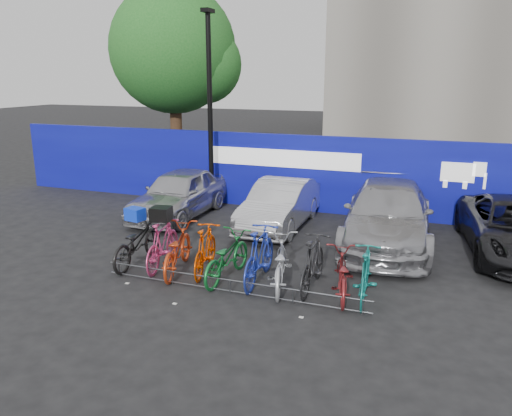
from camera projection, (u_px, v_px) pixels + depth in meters
The scene contains 20 objects.
ground at pixel (241, 282), 10.46m from camera, with size 100.00×100.00×0.00m, color black.
hoarding at pixel (313, 174), 15.58m from camera, with size 22.00×0.18×2.40m.
tree at pixel (179, 53), 20.52m from camera, with size 5.40×5.20×7.80m.
lamppost at pixel (210, 105), 15.57m from camera, with size 0.25×0.50×6.11m.
bike_rack at pixel (230, 286), 9.87m from camera, with size 5.60×0.03×0.30m.
car_0 at pixel (179, 193), 15.15m from camera, with size 1.70×4.22×1.44m, color #A9A9AE.
car_1 at pixel (280, 204), 14.06m from camera, with size 1.40×4.01×1.32m, color silver.
car_2 at pixel (388, 214), 12.69m from camera, with size 2.13×5.24×1.52m, color #9C9CA0.
bike_0 at pixel (137, 242), 11.33m from camera, with size 0.69×1.99×1.05m, color black.
bike_1 at pixel (163, 244), 11.13m from camera, with size 0.51×1.82×1.09m, color #DA3D7C.
bike_2 at pixel (177, 249), 10.87m from camera, with size 0.69×1.98×1.04m, color red.
bike_3 at pixel (205, 250), 10.82m from camera, with size 0.50×1.77×1.06m, color #F14700.
bike_4 at pixel (227, 257), 10.47m from camera, with size 0.66×1.90×1.00m, color #126B2A.
bike_5 at pixel (259, 255), 10.29m from camera, with size 0.56×1.99×1.19m, color #1F33AC.
bike_6 at pixel (279, 263), 10.08m from camera, with size 0.69×1.98×1.04m, color #B6B9BE.
bike_7 at pixel (313, 263), 9.97m from camera, with size 0.52×1.85×1.11m, color black.
bike_8 at pixel (342, 274), 9.67m from camera, with size 0.61×1.75×0.92m, color maroon.
bike_9 at pixel (365, 275), 9.50m from camera, with size 0.49×1.74×1.04m, color #138077.
cargo_crate at pixel (135, 214), 11.16m from camera, with size 0.39×0.30×0.28m, color #0D32D5.
cargo_topcase at pixel (161, 214), 10.95m from camera, with size 0.42×0.37×0.31m, color black.
Camera 1 is at (3.65, -8.99, 4.21)m, focal length 35.00 mm.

